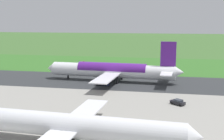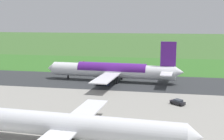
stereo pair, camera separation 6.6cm
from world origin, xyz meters
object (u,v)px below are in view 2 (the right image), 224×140
object	(u,v)px
airliner_main	(113,70)
airliner_parked_mid	(71,125)
no_stopping_sign	(84,63)
service_car_followme	(178,102)
traffic_cone_orange	(78,65)

from	to	relation	value
airliner_main	airliner_parked_mid	bearing A→B (deg)	93.12
no_stopping_sign	service_car_followme	bearing A→B (deg)	126.84
traffic_cone_orange	no_stopping_sign	bearing A→B (deg)	133.75
service_car_followme	no_stopping_sign	world-z (taller)	no_stopping_sign
airliner_parked_mid	traffic_cone_orange	bearing A→B (deg)	-73.10
traffic_cone_orange	airliner_parked_mid	bearing A→B (deg)	106.90
service_car_followme	traffic_cone_orange	world-z (taller)	service_car_followme
airliner_main	airliner_parked_mid	distance (m)	58.87
airliner_main	no_stopping_sign	xyz separation A→B (m)	(21.22, -32.50, -2.65)
airliner_main	traffic_cone_orange	xyz separation A→B (m)	(26.06, -37.55, -4.08)
airliner_main	service_car_followme	world-z (taller)	airliner_main
airliner_main	service_car_followme	xyz separation A→B (m)	(-23.87, 27.68, -3.51)
airliner_parked_mid	traffic_cone_orange	world-z (taller)	airliner_parked_mid
no_stopping_sign	traffic_cone_orange	xyz separation A→B (m)	(4.84, -5.05, -1.43)
airliner_main	traffic_cone_orange	distance (m)	45.89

